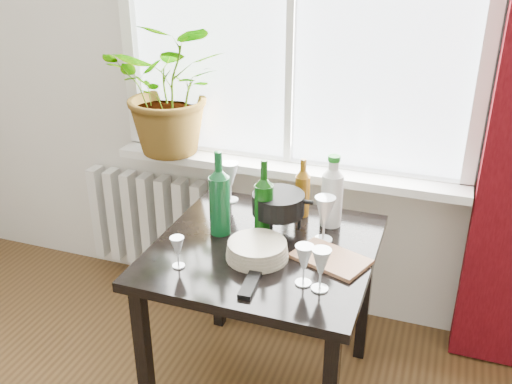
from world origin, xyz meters
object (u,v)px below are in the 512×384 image
(wineglass_front_right, at_px, (304,265))
(radiator, at_px, (157,222))
(plate_stack, at_px, (257,250))
(potted_plant, at_px, (173,88))
(wineglass_far_right, at_px, (321,269))
(wineglass_back_left, at_px, (230,182))
(cutting_board, at_px, (331,259))
(wineglass_back_center, at_px, (324,218))
(fondue_pot, at_px, (278,212))
(tv_remote, at_px, (250,285))
(wine_bottle_right, at_px, (264,198))
(wine_bottle_left, at_px, (219,192))
(wineglass_front_left, at_px, (178,252))
(cleaning_bottle, at_px, (332,190))
(bottle_amber, at_px, (303,187))

(wineglass_front_right, bearing_deg, radiator, 141.96)
(radiator, distance_m, plate_stack, 1.18)
(potted_plant, xyz_separation_m, wineglass_front_right, (0.88, -0.78, -0.35))
(potted_plant, distance_m, wineglass_far_right, 1.28)
(wineglass_back_left, xyz_separation_m, plate_stack, (0.28, -0.43, -0.06))
(plate_stack, height_order, cutting_board, plate_stack)
(wineglass_back_center, distance_m, fondue_pot, 0.20)
(tv_remote, distance_m, cutting_board, 0.35)
(fondue_pot, bearing_deg, wine_bottle_right, -119.95)
(cutting_board, bearing_deg, wineglass_far_right, -88.06)
(potted_plant, relative_size, wine_bottle_left, 1.81)
(plate_stack, bearing_deg, fondue_pot, 87.73)
(wineglass_front_right, height_order, tv_remote, wineglass_front_right)
(potted_plant, distance_m, cutting_board, 1.19)
(wineglass_front_right, relative_size, fondue_pot, 0.64)
(wineglass_front_left, bearing_deg, wineglass_far_right, 3.59)
(cleaning_bottle, bearing_deg, bottle_amber, 162.50)
(wineglass_front_left, bearing_deg, cutting_board, 23.98)
(cleaning_bottle, distance_m, tv_remote, 0.59)
(wine_bottle_right, height_order, wineglass_front_right, wine_bottle_right)
(radiator, distance_m, wine_bottle_left, 1.03)
(potted_plant, height_order, plate_stack, potted_plant)
(bottle_amber, bearing_deg, radiator, 160.66)
(bottle_amber, bearing_deg, cutting_board, -58.10)
(wine_bottle_right, height_order, cutting_board, wine_bottle_right)
(wineglass_far_right, distance_m, cutting_board, 0.21)
(wine_bottle_right, height_order, wineglass_back_left, wine_bottle_right)
(wineglass_back_left, bearing_deg, wineglass_front_left, -87.16)
(wine_bottle_left, height_order, bottle_amber, wine_bottle_left)
(wine_bottle_right, xyz_separation_m, bottle_amber, (0.10, 0.22, -0.03))
(potted_plant, height_order, wineglass_back_left, potted_plant)
(potted_plant, relative_size, wineglass_front_left, 5.24)
(plate_stack, bearing_deg, tv_remote, -77.98)
(cleaning_bottle, height_order, wineglass_back_center, cleaning_bottle)
(radiator, relative_size, cleaning_bottle, 2.51)
(radiator, distance_m, wineglass_front_left, 1.15)
(wineglass_front_left, distance_m, fondue_pot, 0.47)
(radiator, relative_size, wineglass_far_right, 4.88)
(cutting_board, bearing_deg, wine_bottle_right, 161.11)
(potted_plant, height_order, wineglass_front_right, potted_plant)
(radiator, relative_size, tv_remote, 5.08)
(wineglass_far_right, xyz_separation_m, tv_remote, (-0.23, -0.07, -0.07))
(plate_stack, bearing_deg, wineglass_back_left, 123.25)
(bottle_amber, relative_size, wineglass_front_left, 2.12)
(potted_plant, bearing_deg, wineglass_far_right, -39.91)
(wineglass_back_left, bearing_deg, fondue_pot, -34.33)
(bottle_amber, distance_m, cutting_board, 0.40)
(wine_bottle_left, relative_size, cutting_board, 1.32)
(potted_plant, distance_m, wine_bottle_right, 0.85)
(wineglass_front_right, bearing_deg, potted_plant, 138.65)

